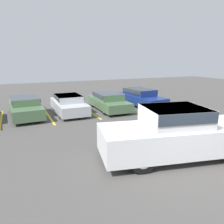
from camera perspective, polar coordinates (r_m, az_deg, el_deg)
The scene contains 12 objects.
ground_plane at distance 8.13m, azimuth 17.54°, elevation -13.14°, with size 60.00×60.00×0.00m, color #4C4947.
stall_stripe_b at distance 14.81m, azimuth -27.02°, elevation -1.79°, with size 0.12×5.01×0.01m, color yellow.
stall_stripe_c at distance 14.91m, azimuth -16.35°, elevation -0.73°, with size 0.12×5.01×0.01m, color yellow.
stall_stripe_d at distance 15.51m, azimuth -6.18°, elevation 0.30°, with size 0.12×5.01×0.01m, color yellow.
stall_stripe_e at distance 16.56m, azimuth 2.97°, elevation 1.23°, with size 0.12×5.01×0.01m, color yellow.
stall_stripe_f at distance 17.99m, azimuth 10.86°, elevation 2.00°, with size 0.12×5.01×0.01m, color yellow.
pickup_truck at distance 8.45m, azimuth 17.60°, elevation -5.14°, with size 6.25×3.21×1.92m.
parked_sedan_b at distance 14.90m, azimuth -21.72°, elevation 1.43°, with size 1.93×4.56×1.24m.
parked_sedan_c at distance 15.00m, azimuth -11.27°, elevation 2.18°, with size 1.81×4.24×1.22m.
parked_sedan_d at distance 15.74m, azimuth -0.94°, elevation 2.98°, with size 1.92×4.50×1.21m.
parked_sedan_e at distance 17.22m, azimuth 7.31°, elevation 3.99°, with size 2.14×4.82×1.32m.
wheel_stop_curb at distance 18.87m, azimuth -2.32°, elevation 2.99°, with size 1.64×0.20×0.14m, color #B7B2A8.
Camera 1 is at (-5.02, -5.29, 3.59)m, focal length 35.00 mm.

